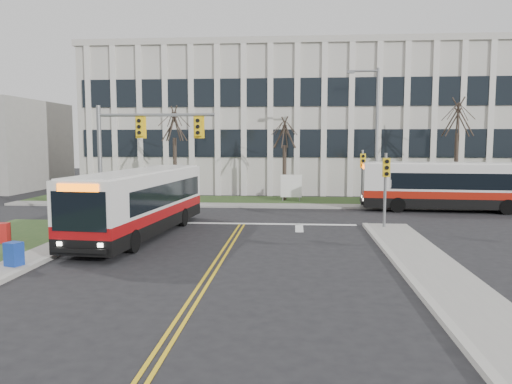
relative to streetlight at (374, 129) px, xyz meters
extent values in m
plane|color=black|center=(-8.03, -16.20, -5.19)|extent=(120.00, 120.00, 0.00)
cube|color=#9E9B93|center=(-0.53, -21.20, -5.12)|extent=(2.00, 26.00, 0.14)
cube|color=#9E9B93|center=(-3.03, -1.00, -5.12)|extent=(44.00, 1.60, 0.14)
cube|color=#2D4B20|center=(-3.03, 1.80, -5.13)|extent=(44.00, 5.00, 0.12)
cube|color=#B3AFA5|center=(-3.03, 13.80, 0.81)|extent=(40.00, 16.00, 12.00)
cylinder|color=slate|center=(-15.33, -9.00, -2.09)|extent=(0.22, 0.22, 6.20)
cylinder|color=slate|center=(-12.33, -9.00, 0.51)|extent=(6.00, 0.16, 0.16)
cube|color=yellow|center=(-13.13, -9.15, -0.09)|extent=(0.34, 0.24, 0.92)
cube|color=yellow|center=(-10.13, -9.15, -0.09)|extent=(0.34, 0.24, 0.92)
cylinder|color=slate|center=(-0.83, -9.20, -3.29)|extent=(0.14, 0.14, 3.80)
cube|color=yellow|center=(-0.83, -9.40, -2.09)|extent=(0.34, 0.24, 0.92)
cylinder|color=slate|center=(-0.83, -0.70, -3.29)|extent=(0.14, 0.14, 3.80)
cube|color=yellow|center=(-0.83, -0.90, -2.09)|extent=(0.34, 0.24, 0.92)
cylinder|color=slate|center=(0.17, 0.00, -0.59)|extent=(0.20, 0.20, 9.20)
cylinder|color=slate|center=(-0.73, 0.00, 3.81)|extent=(1.80, 0.14, 0.14)
cube|color=slate|center=(-1.63, 0.00, 3.76)|extent=(0.50, 0.25, 0.18)
cylinder|color=slate|center=(-6.13, 1.30, -4.69)|extent=(0.08, 0.08, 1.00)
cylinder|color=slate|center=(-4.93, 1.30, -4.69)|extent=(0.08, 0.08, 1.00)
cube|color=white|center=(-5.53, 1.30, -3.99)|extent=(1.50, 0.12, 1.60)
cylinder|color=#42352B|center=(-14.03, 1.80, -2.88)|extent=(0.28, 0.28, 4.62)
cylinder|color=#42352B|center=(-6.03, 2.00, -3.15)|extent=(0.28, 0.28, 4.09)
cylinder|color=#42352B|center=(5.97, 1.80, -2.72)|extent=(0.28, 0.28, 4.95)
cube|color=#163697|center=(-14.83, -18.05, -4.72)|extent=(0.61, 0.58, 0.95)
cube|color=#AC1716|center=(-17.53, -14.27, -4.72)|extent=(0.57, 0.53, 0.95)
camera|label=1|loc=(-5.26, -34.07, -0.80)|focal=35.00mm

